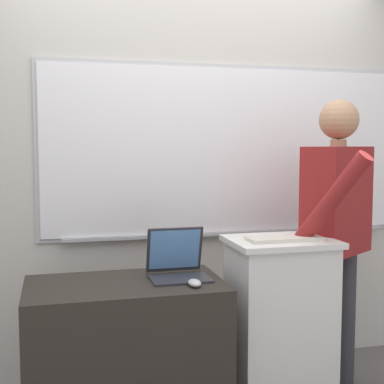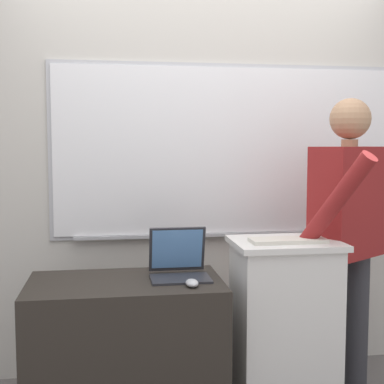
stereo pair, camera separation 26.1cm
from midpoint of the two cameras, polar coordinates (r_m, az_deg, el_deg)
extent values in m
cube|color=beige|center=(3.43, 2.94, 4.88)|extent=(6.40, 0.12, 2.87)
cube|color=#B7B7BC|center=(3.43, 7.76, 4.37)|extent=(2.43, 0.02, 1.09)
cube|color=white|center=(3.43, 7.79, 4.36)|extent=(2.38, 0.02, 1.04)
cube|color=#B7B7BC|center=(3.46, 7.75, -4.48)|extent=(2.14, 0.04, 0.02)
cube|color=silver|center=(2.97, 12.36, -14.44)|extent=(0.51, 0.40, 0.92)
cube|color=silver|center=(2.84, 12.55, -5.38)|extent=(0.55, 0.43, 0.03)
cube|color=#28231E|center=(2.80, -4.29, -17.16)|extent=(0.96, 0.56, 0.77)
cylinder|color=#333338|center=(3.17, 17.08, -14.19)|extent=(0.13, 0.13, 0.82)
cylinder|color=#333338|center=(3.38, 19.38, -13.03)|extent=(0.13, 0.13, 0.82)
cube|color=maroon|center=(3.12, 18.64, -1.04)|extent=(0.51, 0.44, 0.61)
cylinder|color=tan|center=(3.11, 18.81, 4.97)|extent=(0.09, 0.09, 0.04)
sphere|color=tan|center=(3.11, 18.89, 7.41)|extent=(0.22, 0.22, 0.22)
cylinder|color=maroon|center=(2.74, 17.73, -1.06)|extent=(0.30, 0.40, 0.51)
cylinder|color=maroon|center=(3.35, 20.81, -1.13)|extent=(0.08, 0.08, 0.58)
cube|color=#28282D|center=(2.69, 1.58, -9.27)|extent=(0.30, 0.20, 0.01)
cube|color=#28282D|center=(2.79, 1.09, -6.14)|extent=(0.29, 0.08, 0.24)
cube|color=#598CCC|center=(2.78, 1.12, -6.12)|extent=(0.26, 0.06, 0.21)
cube|color=beige|center=(2.79, 12.87, -5.08)|extent=(0.39, 0.15, 0.02)
ellipsoid|color=#BCBCC1|center=(2.57, 2.96, -9.71)|extent=(0.06, 0.10, 0.03)
camera|label=1|loc=(0.13, -87.14, 0.26)|focal=50.00mm
camera|label=2|loc=(0.13, 92.86, -0.26)|focal=50.00mm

